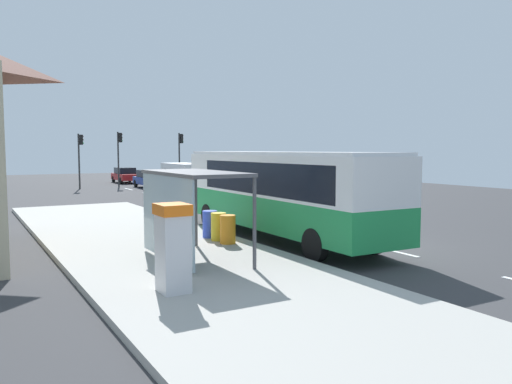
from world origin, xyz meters
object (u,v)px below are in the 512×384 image
object	(u,v)px
sedan_far	(125,175)
ticket_machine	(173,247)
recycling_bin_blue	(210,224)
sedan_near	(150,179)
recycling_bin_yellow	(219,227)
traffic_light_near_side	(180,151)
traffic_light_far_side	(80,152)
bus_shelter	(184,193)
bus	(280,189)
recycling_bin_orange	(228,229)
traffic_light_median	(119,150)
white_van	(185,177)

from	to	relation	value
sedan_far	ticket_machine	distance (m)	40.94
sedan_far	recycling_bin_blue	bearing A→B (deg)	-100.91
sedan_near	recycling_bin_yellow	bearing A→B (deg)	-103.58
recycling_bin_yellow	traffic_light_near_side	xyz separation A→B (m)	(9.70, 27.82, 2.54)
traffic_light_far_side	bus_shelter	bearing A→B (deg)	-96.10
bus	recycling_bin_orange	size ratio (longest dim) A/B	11.62
recycling_bin_orange	recycling_bin_yellow	bearing A→B (deg)	90.00
bus	traffic_light_median	distance (m)	29.55
recycling_bin_yellow	traffic_light_far_side	xyz separation A→B (m)	(1.10, 28.62, 2.43)
white_van	recycling_bin_blue	distance (m)	19.09
sedan_near	recycling_bin_orange	xyz separation A→B (m)	(-6.50, -27.61, -0.14)
ticket_machine	traffic_light_near_side	bearing A→B (deg)	68.01
bus	recycling_bin_blue	xyz separation A→B (m)	(-2.49, 0.73, -1.19)
bus	ticket_machine	size ratio (longest dim) A/B	5.69
sedan_far	recycling_bin_yellow	xyz separation A→B (m)	(-6.50, -34.43, -0.14)
recycling_bin_yellow	traffic_light_far_side	size ratio (longest dim) A/B	0.21
bus	recycling_bin_blue	world-z (taller)	bus
recycling_bin_orange	traffic_light_far_side	size ratio (longest dim) A/B	0.21
bus	sedan_far	size ratio (longest dim) A/B	2.50
bus	bus_shelter	bearing A→B (deg)	-153.29
bus_shelter	recycling_bin_blue	bearing A→B (deg)	54.44
sedan_near	ticket_machine	world-z (taller)	ticket_machine
sedan_near	recycling_bin_blue	bearing A→B (deg)	-103.93
recycling_bin_blue	recycling_bin_orange	bearing A→B (deg)	-90.00
white_van	recycling_bin_orange	xyz separation A→B (m)	(-6.40, -19.37, -0.69)
sedan_far	sedan_near	bearing A→B (deg)	-90.00
bus_shelter	traffic_light_median	bearing A→B (deg)	77.91
bus	recycling_bin_orange	xyz separation A→B (m)	(-2.49, -0.67, -1.19)
sedan_far	traffic_light_median	size ratio (longest dim) A/B	0.91
recycling_bin_yellow	traffic_light_near_side	bearing A→B (deg)	70.77
recycling_bin_yellow	recycling_bin_blue	distance (m)	0.70
bus	traffic_light_near_side	distance (m)	28.80
white_van	recycling_bin_yellow	distance (m)	19.75
sedan_near	recycling_bin_blue	distance (m)	27.00
sedan_near	traffic_light_near_side	distance (m)	4.10
sedan_far	recycling_bin_orange	distance (m)	35.73
sedan_near	traffic_light_near_side	xyz separation A→B (m)	(3.20, 0.91, 2.40)
white_van	bus_shelter	bearing A→B (deg)	-112.24
traffic_light_median	traffic_light_far_side	bearing A→B (deg)	-167.11
sedan_near	traffic_light_far_side	xyz separation A→B (m)	(-5.40, 1.71, 2.30)
sedan_far	recycling_bin_yellow	size ratio (longest dim) A/B	4.65
traffic_light_median	bus_shelter	bearing A→B (deg)	-102.09
sedan_near	traffic_light_far_side	distance (m)	6.11
bus	recycling_bin_blue	bearing A→B (deg)	163.64
sedan_far	white_van	bearing A→B (deg)	-90.37
recycling_bin_blue	traffic_light_far_side	world-z (taller)	traffic_light_far_side
recycling_bin_blue	traffic_light_near_side	size ratio (longest dim) A/B	0.20
recycling_bin_yellow	bus_shelter	size ratio (longest dim) A/B	0.24
recycling_bin_yellow	bus_shelter	world-z (taller)	bus_shelter
bus	recycling_bin_yellow	bearing A→B (deg)	179.30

